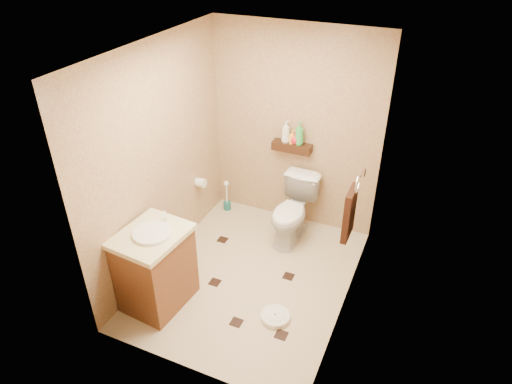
% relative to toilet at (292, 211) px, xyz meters
% --- Properties ---
extents(ground, '(2.50, 2.50, 0.00)m').
position_rel_toilet_xyz_m(ground, '(-0.16, -0.83, -0.38)').
color(ground, '#C9B793').
rests_on(ground, ground).
extents(wall_back, '(2.00, 0.04, 2.40)m').
position_rel_toilet_xyz_m(wall_back, '(-0.16, 0.42, 0.82)').
color(wall_back, tan).
rests_on(wall_back, ground).
extents(wall_front, '(2.00, 0.04, 2.40)m').
position_rel_toilet_xyz_m(wall_front, '(-0.16, -2.08, 0.82)').
color(wall_front, tan).
rests_on(wall_front, ground).
extents(wall_left, '(0.04, 2.50, 2.40)m').
position_rel_toilet_xyz_m(wall_left, '(-1.16, -0.83, 0.82)').
color(wall_left, tan).
rests_on(wall_left, ground).
extents(wall_right, '(0.04, 2.50, 2.40)m').
position_rel_toilet_xyz_m(wall_right, '(0.84, -0.83, 0.82)').
color(wall_right, tan).
rests_on(wall_right, ground).
extents(ceiling, '(2.00, 2.50, 0.02)m').
position_rel_toilet_xyz_m(ceiling, '(-0.16, -0.83, 2.02)').
color(ceiling, silver).
rests_on(ceiling, wall_back).
extents(wall_shelf, '(0.46, 0.14, 0.10)m').
position_rel_toilet_xyz_m(wall_shelf, '(-0.16, 0.34, 0.64)').
color(wall_shelf, '#38190F').
rests_on(wall_shelf, wall_back).
extents(floor_accents, '(1.26, 1.37, 0.01)m').
position_rel_toilet_xyz_m(floor_accents, '(-0.11, -0.87, -0.37)').
color(floor_accents, black).
rests_on(floor_accents, ground).
extents(toilet, '(0.45, 0.75, 0.75)m').
position_rel_toilet_xyz_m(toilet, '(0.00, 0.00, 0.00)').
color(toilet, white).
rests_on(toilet, ground).
extents(vanity, '(0.62, 0.73, 0.96)m').
position_rel_toilet_xyz_m(vanity, '(-0.86, -1.50, 0.05)').
color(vanity, brown).
rests_on(vanity, ground).
extents(bathroom_scale, '(0.34, 0.34, 0.06)m').
position_rel_toilet_xyz_m(bathroom_scale, '(0.30, -1.27, -0.35)').
color(bathroom_scale, white).
rests_on(bathroom_scale, ground).
extents(toilet_brush, '(0.10, 0.10, 0.42)m').
position_rel_toilet_xyz_m(toilet_brush, '(-0.98, 0.24, -0.23)').
color(toilet_brush, '#18605C').
rests_on(toilet_brush, ground).
extents(towel_ring, '(0.12, 0.30, 0.76)m').
position_rel_toilet_xyz_m(towel_ring, '(0.76, -0.58, 0.57)').
color(towel_ring, silver).
rests_on(towel_ring, wall_right).
extents(toilet_paper, '(0.12, 0.11, 0.12)m').
position_rel_toilet_xyz_m(toilet_paper, '(-1.10, -0.18, 0.22)').
color(toilet_paper, white).
rests_on(toilet_paper, wall_left).
extents(bottle_a, '(0.14, 0.14, 0.26)m').
position_rel_toilet_xyz_m(bottle_a, '(-0.24, 0.34, 0.82)').
color(bottle_a, silver).
rests_on(bottle_a, wall_shelf).
extents(bottle_b, '(0.09, 0.09, 0.15)m').
position_rel_toilet_xyz_m(bottle_b, '(-0.16, 0.34, 0.77)').
color(bottle_b, yellow).
rests_on(bottle_b, wall_shelf).
extents(bottle_c, '(0.16, 0.16, 0.15)m').
position_rel_toilet_xyz_m(bottle_c, '(-0.12, 0.34, 0.77)').
color(bottle_c, red).
rests_on(bottle_c, wall_shelf).
extents(bottle_d, '(0.15, 0.15, 0.27)m').
position_rel_toilet_xyz_m(bottle_d, '(-0.08, 0.34, 0.83)').
color(bottle_d, green).
rests_on(bottle_d, wall_shelf).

